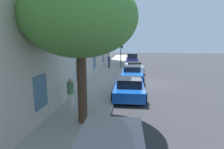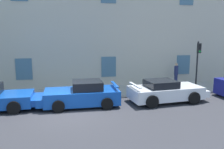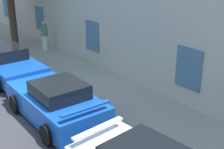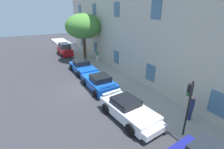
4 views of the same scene
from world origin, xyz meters
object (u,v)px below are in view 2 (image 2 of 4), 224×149
sportscar_yellow_flank (79,95)px  sportscar_white_middle (168,91)px  traffic_light (198,57)px  pedestrian_admiring (176,74)px

sportscar_yellow_flank → sportscar_white_middle: bearing=-1.7°
sportscar_yellow_flank → traffic_light: bearing=10.4°
sportscar_white_middle → pedestrian_admiring: pedestrian_admiring is taller
sportscar_yellow_flank → pedestrian_admiring: 8.08m
traffic_light → pedestrian_admiring: (-0.75, 1.62, -1.41)m
traffic_light → pedestrian_admiring: 2.28m
sportscar_white_middle → traffic_light: bearing=30.0°
traffic_light → pedestrian_admiring: size_ratio=1.94×
sportscar_white_middle → traffic_light: 3.81m
sportscar_yellow_flank → traffic_light: size_ratio=1.34×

